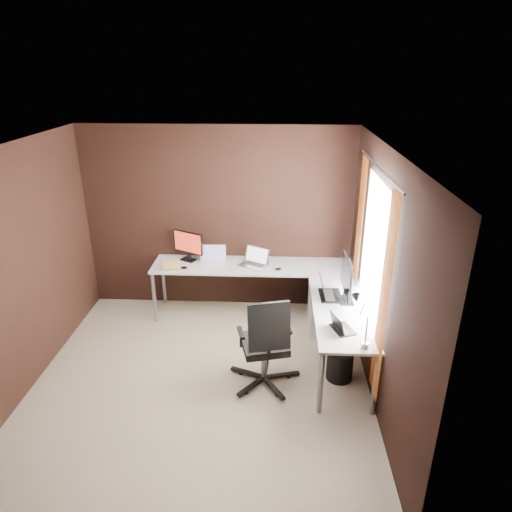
% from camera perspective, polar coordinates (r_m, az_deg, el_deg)
% --- Properties ---
extents(room, '(3.60, 3.60, 2.50)m').
position_cam_1_polar(room, '(4.52, -3.13, -2.17)').
color(room, tan).
rests_on(room, ground).
extents(desk, '(2.65, 2.25, 0.73)m').
position_cam_1_polar(desk, '(5.64, 3.06, -3.59)').
color(desk, white).
rests_on(desk, ground).
extents(drawer_pedestal, '(0.42, 0.50, 0.60)m').
position_cam_1_polar(drawer_pedestal, '(5.95, 8.67, -6.46)').
color(drawer_pedestal, white).
rests_on(drawer_pedestal, ground).
extents(monitor_left, '(0.42, 0.24, 0.40)m').
position_cam_1_polar(monitor_left, '(6.18, -8.47, 1.47)').
color(monitor_left, black).
rests_on(monitor_left, desk).
extents(monitor_right, '(0.15, 0.62, 0.50)m').
position_cam_1_polar(monitor_right, '(5.12, 11.24, -2.72)').
color(monitor_right, black).
rests_on(monitor_right, desk).
extents(laptop_white, '(0.35, 0.26, 0.23)m').
position_cam_1_polar(laptop_white, '(6.11, -5.41, -0.43)').
color(laptop_white, white).
rests_on(laptop_white, desk).
extents(laptop_silver, '(0.43, 0.39, 0.24)m').
position_cam_1_polar(laptop_silver, '(6.01, -0.16, -0.69)').
color(laptop_silver, silver).
rests_on(laptop_silver, desk).
extents(laptop_black_big, '(0.26, 0.36, 0.24)m').
position_cam_1_polar(laptop_black_big, '(5.29, 8.94, -4.50)').
color(laptop_black_big, black).
rests_on(laptop_black_big, desk).
extents(laptop_black_small, '(0.26, 0.31, 0.18)m').
position_cam_1_polar(laptop_black_small, '(4.68, 10.54, -8.70)').
color(laptop_black_small, black).
rests_on(laptop_black_small, desk).
extents(book_stack, '(0.26, 0.23, 0.08)m').
position_cam_1_polar(book_stack, '(6.03, -10.57, -1.19)').
color(book_stack, tan).
rests_on(book_stack, desk).
extents(mouse_left, '(0.10, 0.09, 0.03)m').
position_cam_1_polar(mouse_left, '(5.99, -8.99, -1.45)').
color(mouse_left, black).
rests_on(mouse_left, desk).
extents(mouse_corner, '(0.09, 0.07, 0.03)m').
position_cam_1_polar(mouse_corner, '(5.89, 2.80, -1.63)').
color(mouse_corner, black).
rests_on(mouse_corner, desk).
extents(desk_lamp, '(0.18, 0.21, 0.52)m').
position_cam_1_polar(desk_lamp, '(4.36, 12.83, -7.04)').
color(desk_lamp, slate).
rests_on(desk_lamp, desk).
extents(office_chair, '(0.60, 0.62, 1.07)m').
position_cam_1_polar(office_chair, '(4.94, 1.12, -12.72)').
color(office_chair, black).
rests_on(office_chair, ground).
extents(wastebasket, '(0.38, 0.38, 0.33)m').
position_cam_1_polar(wastebasket, '(5.18, 10.42, -13.26)').
color(wastebasket, black).
rests_on(wastebasket, ground).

